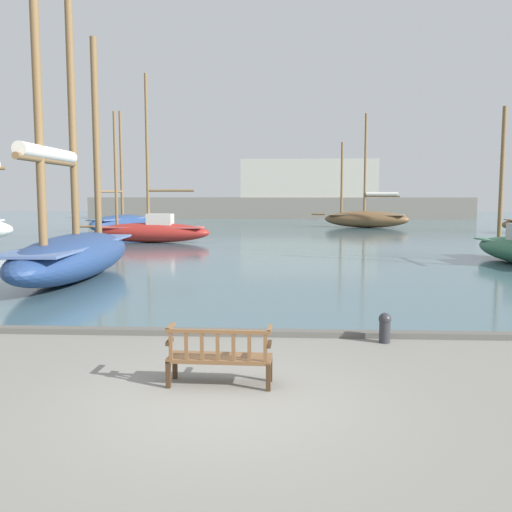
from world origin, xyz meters
TOP-DOWN VIEW (x-y plane):
  - ground_plane at (0.00, 0.00)m, footprint 160.00×160.00m
  - harbor_water at (0.00, 44.00)m, footprint 100.00×80.00m
  - quay_edge_kerb at (0.00, 3.85)m, footprint 40.00×0.30m
  - park_bench at (-0.12, 0.72)m, footprint 1.62×0.57m
  - sailboat_centre_channel at (-11.35, 33.82)m, footprint 4.20×7.33m
  - sailboat_mid_port at (-7.08, 25.45)m, footprint 7.93×1.92m
  - sailboat_distant_harbor at (7.64, 41.02)m, footprint 8.27×3.73m
  - sailboat_nearest_starboard at (-6.29, 11.01)m, footprint 2.83×9.57m
  - mooring_bollard at (2.86, 3.42)m, footprint 0.25×0.25m
  - far_breakwater at (1.15, 58.19)m, footprint 44.15×2.40m

SIDE VIEW (x-z plane):
  - ground_plane at x=0.00m, z-range 0.00..0.00m
  - harbor_water at x=0.00m, z-range 0.00..0.08m
  - quay_edge_kerb at x=0.00m, z-range 0.00..0.12m
  - mooring_bollard at x=2.86m, z-range 0.04..0.64m
  - park_bench at x=-0.12m, z-range 0.01..0.93m
  - sailboat_centre_channel at x=-11.35m, z-range -3.60..5.27m
  - sailboat_mid_port at x=-7.08m, z-range -4.03..5.73m
  - sailboat_distant_harbor at x=7.64m, z-range -3.82..5.71m
  - sailboat_nearest_starboard at x=-6.29m, z-range -4.86..7.14m
  - far_breakwater at x=1.15m, z-range -1.02..5.84m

